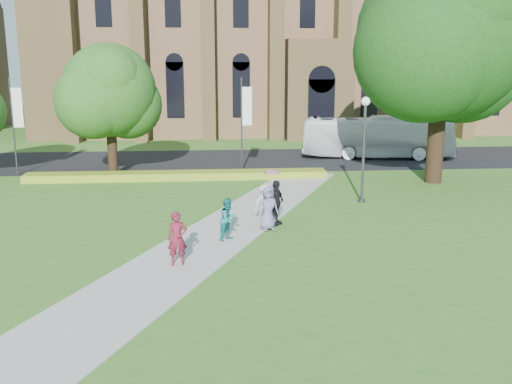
{
  "coord_description": "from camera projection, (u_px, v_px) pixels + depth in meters",
  "views": [
    {
      "loc": [
        -0.18,
        -20.8,
        6.74
      ],
      "look_at": [
        1.79,
        2.13,
        1.6
      ],
      "focal_mm": 40.0,
      "sensor_mm": 36.0,
      "label": 1
    }
  ],
  "objects": [
    {
      "name": "ground",
      "position": [
        214.0,
        246.0,
        21.71
      ],
      "size": [
        160.0,
        160.0,
        0.0
      ],
      "primitive_type": "plane",
      "color": "#35691F",
      "rests_on": "ground"
    },
    {
      "name": "road",
      "position": [
        210.0,
        160.0,
        41.16
      ],
      "size": [
        160.0,
        10.0,
        0.02
      ],
      "primitive_type": "cube",
      "color": "black",
      "rests_on": "ground"
    },
    {
      "name": "footpath",
      "position": [
        214.0,
        238.0,
        22.68
      ],
      "size": [
        15.58,
        28.54,
        0.04
      ],
      "primitive_type": "cube",
      "rotation": [
        0.0,
        0.0,
        -0.44
      ],
      "color": "#B2B2A8",
      "rests_on": "ground"
    },
    {
      "name": "flower_hedge",
      "position": [
        178.0,
        176.0,
        34.33
      ],
      "size": [
        18.0,
        1.4,
        0.45
      ],
      "primitive_type": "cube",
      "color": "#B2BE26",
      "rests_on": "ground"
    },
    {
      "name": "cathedral",
      "position": [
        304.0,
        3.0,
        58.35
      ],
      "size": [
        52.6,
        18.25,
        28.0
      ],
      "color": "brown",
      "rests_on": "ground"
    },
    {
      "name": "streetlamp",
      "position": [
        364.0,
        137.0,
        27.94
      ],
      "size": [
        0.44,
        0.44,
        5.24
      ],
      "color": "#38383D",
      "rests_on": "ground"
    },
    {
      "name": "large_tree",
      "position": [
        443.0,
        35.0,
        31.67
      ],
      "size": [
        9.6,
        9.6,
        13.2
      ],
      "color": "#332114",
      "rests_on": "ground"
    },
    {
      "name": "street_tree_1",
      "position": [
        109.0,
        91.0,
        34.17
      ],
      "size": [
        5.6,
        5.6,
        8.05
      ],
      "color": "#332114",
      "rests_on": "ground"
    },
    {
      "name": "banner_pole_0",
      "position": [
        243.0,
        119.0,
        35.93
      ],
      "size": [
        0.7,
        0.1,
        6.0
      ],
      "color": "#38383D",
      "rests_on": "ground"
    },
    {
      "name": "banner_pole_1",
      "position": [
        15.0,
        121.0,
        34.76
      ],
      "size": [
        0.7,
        0.1,
        6.0
      ],
      "color": "#38383D",
      "rests_on": "ground"
    },
    {
      "name": "tour_coach",
      "position": [
        377.0,
        137.0,
        41.91
      ],
      "size": [
        11.24,
        4.25,
        3.06
      ],
      "primitive_type": "imported",
      "rotation": [
        0.0,
        0.0,
        1.41
      ],
      "color": "white",
      "rests_on": "road"
    },
    {
      "name": "pedestrian_0",
      "position": [
        177.0,
        239.0,
        19.37
      ],
      "size": [
        0.74,
        0.54,
        1.86
      ],
      "primitive_type": "imported",
      "rotation": [
        0.0,
        0.0,
        0.15
      ],
      "color": "maroon",
      "rests_on": "footpath"
    },
    {
      "name": "pedestrian_1",
      "position": [
        228.0,
        219.0,
        22.19
      ],
      "size": [
        1.01,
        1.02,
        1.66
      ],
      "primitive_type": "imported",
      "rotation": [
        0.0,
        0.0,
        0.82
      ],
      "color": "#166E70",
      "rests_on": "footpath"
    },
    {
      "name": "pedestrian_2",
      "position": [
        265.0,
        203.0,
        24.91
      ],
      "size": [
        1.2,
        1.0,
        1.61
      ],
      "primitive_type": "imported",
      "rotation": [
        0.0,
        0.0,
        0.46
      ],
      "color": "#B9B9B9",
      "rests_on": "footpath"
    },
    {
      "name": "pedestrian_3",
      "position": [
        276.0,
        203.0,
        24.31
      ],
      "size": [
        1.08,
        1.17,
        1.92
      ],
      "primitive_type": "imported",
      "rotation": [
        0.0,
        0.0,
        0.88
      ],
      "color": "black",
      "rests_on": "footpath"
    },
    {
      "name": "pedestrian_4",
      "position": [
        268.0,
        208.0,
        23.58
      ],
      "size": [
        1.01,
        0.81,
        1.81
      ],
      "primitive_type": "imported",
      "rotation": [
        0.0,
        0.0,
        0.29
      ],
      "color": "slate",
      "rests_on": "footpath"
    },
    {
      "name": "parasol",
      "position": [
        272.0,
        179.0,
        23.43
      ],
      "size": [
        0.75,
        0.75,
        0.64
      ],
      "primitive_type": "imported",
      "rotation": [
        0.0,
        0.0,
        0.03
      ],
      "color": "#DC9E9B",
      "rests_on": "pedestrian_4"
    }
  ]
}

